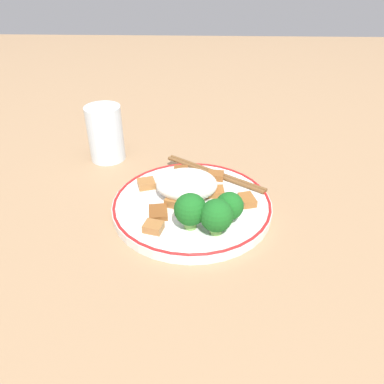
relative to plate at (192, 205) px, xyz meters
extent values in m
plane|color=#9E7A56|center=(0.00, 0.00, -0.01)|extent=(3.00, 3.00, 0.00)
cylinder|color=white|center=(0.00, 0.00, 0.00)|extent=(0.27, 0.27, 0.02)
torus|color=red|center=(0.00, 0.00, 0.01)|extent=(0.27, 0.27, 0.00)
ellipsoid|color=white|center=(0.01, -0.02, 0.03)|extent=(0.10, 0.08, 0.04)
cylinder|color=#7FB756|center=(0.00, 0.07, 0.01)|extent=(0.02, 0.02, 0.02)
sphere|color=#19601E|center=(0.00, 0.07, 0.04)|extent=(0.05, 0.05, 0.05)
cylinder|color=#7FB756|center=(-0.04, 0.08, 0.01)|extent=(0.02, 0.02, 0.01)
sphere|color=#19601E|center=(-0.04, 0.08, 0.04)|extent=(0.05, 0.05, 0.05)
cylinder|color=#7FB756|center=(-0.06, 0.05, 0.01)|extent=(0.01, 0.01, 0.01)
sphere|color=#19601E|center=(-0.06, 0.05, 0.04)|extent=(0.04, 0.04, 0.04)
cube|color=#9E6633|center=(0.08, -0.05, 0.01)|extent=(0.04, 0.04, 0.01)
cube|color=brown|center=(0.05, 0.04, 0.01)|extent=(0.03, 0.04, 0.01)
cube|color=#995B28|center=(-0.03, -0.02, 0.01)|extent=(0.04, 0.03, 0.01)
cube|color=brown|center=(0.02, -0.09, 0.01)|extent=(0.03, 0.04, 0.01)
cube|color=brown|center=(-0.04, -0.08, 0.01)|extent=(0.03, 0.03, 0.01)
cube|color=#9E6633|center=(0.03, 0.01, 0.01)|extent=(0.04, 0.04, 0.01)
cube|color=#995B28|center=(-0.09, 0.00, 0.01)|extent=(0.03, 0.04, 0.01)
cube|color=#9E6633|center=(0.06, 0.08, 0.01)|extent=(0.03, 0.03, 0.01)
cylinder|color=brown|center=(-0.04, -0.09, 0.01)|extent=(0.18, 0.13, 0.01)
cylinder|color=brown|center=(-0.04, -0.09, 0.01)|extent=(0.18, 0.13, 0.01)
cylinder|color=silver|center=(0.18, -0.18, 0.05)|extent=(0.07, 0.07, 0.11)
camera|label=1|loc=(-0.02, 0.52, 0.37)|focal=35.00mm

